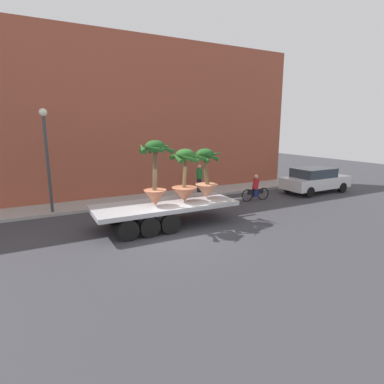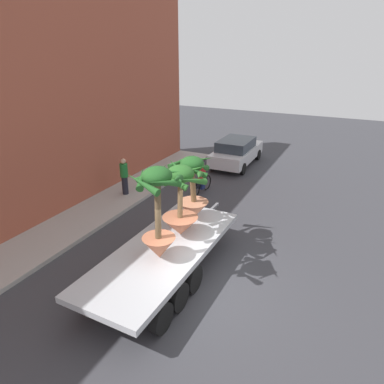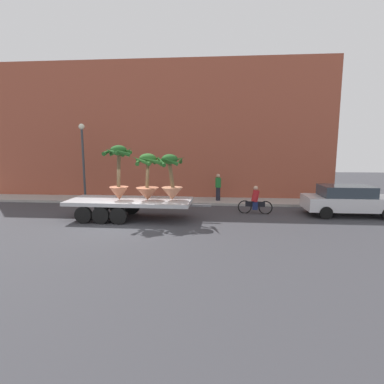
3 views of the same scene
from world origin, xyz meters
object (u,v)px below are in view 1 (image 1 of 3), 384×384
object	(u,v)px
flatbed_trailer	(159,209)
pedestrian_near_gate	(199,178)
potted_palm_front	(185,178)
parked_car	(315,180)
potted_palm_middle	(206,175)
cyclist	(256,189)
potted_palm_rear	(155,174)
street_lamp	(46,148)

from	to	relation	value
flatbed_trailer	pedestrian_near_gate	world-z (taller)	pedestrian_near_gate
potted_palm_front	parked_car	distance (m)	10.43
potted_palm_middle	potted_palm_front	world-z (taller)	potted_palm_front
cyclist	potted_palm_front	bearing A→B (deg)	-161.64
flatbed_trailer	potted_palm_rear	size ratio (longest dim) A/B	2.65
pedestrian_near_gate	street_lamp	distance (m)	8.81
parked_car	street_lamp	world-z (taller)	street_lamp
pedestrian_near_gate	potted_palm_front	bearing A→B (deg)	-125.59
flatbed_trailer	cyclist	xyz separation A→B (m)	(6.61, 1.72, -0.10)
flatbed_trailer	cyclist	size ratio (longest dim) A/B	3.85
potted_palm_front	flatbed_trailer	bearing A→B (deg)	176.11
flatbed_trailer	cyclist	distance (m)	6.83
cyclist	flatbed_trailer	bearing A→B (deg)	-165.42
pedestrian_near_gate	potted_palm_middle	bearing A→B (deg)	-116.37
cyclist	street_lamp	xyz separation A→B (m)	(-10.51, 2.28, 2.56)
flatbed_trailer	potted_palm_front	size ratio (longest dim) A/B	3.11
flatbed_trailer	parked_car	size ratio (longest dim) A/B	1.55
potted_palm_middle	parked_car	size ratio (longest dim) A/B	0.49
potted_palm_middle	parked_car	bearing A→B (deg)	10.02
potted_palm_front	parked_car	size ratio (longest dim) A/B	0.50
flatbed_trailer	street_lamp	xyz separation A→B (m)	(-3.89, 4.00, 2.46)
flatbed_trailer	potted_palm_middle	world-z (taller)	potted_palm_middle
parked_car	potted_palm_rear	bearing A→B (deg)	-170.99
flatbed_trailer	potted_palm_rear	distance (m)	1.57
cyclist	parked_car	xyz separation A→B (m)	(4.79, -0.03, 0.16)
potted_palm_front	parked_car	world-z (taller)	potted_palm_front
parked_car	cyclist	bearing A→B (deg)	179.60
cyclist	pedestrian_near_gate	size ratio (longest dim) A/B	1.08
street_lamp	potted_palm_middle	bearing A→B (deg)	-32.21
street_lamp	potted_palm_rear	bearing A→B (deg)	-48.47
potted_palm_rear	potted_palm_front	world-z (taller)	potted_palm_rear
street_lamp	potted_palm_front	bearing A→B (deg)	-38.73
potted_palm_front	cyclist	distance (m)	5.87
potted_palm_rear	cyclist	world-z (taller)	potted_palm_rear
cyclist	potted_palm_middle	bearing A→B (deg)	-159.11
potted_palm_rear	parked_car	bearing A→B (deg)	9.01
potted_palm_middle	potted_palm_front	bearing A→B (deg)	-171.84
potted_palm_rear	street_lamp	xyz separation A→B (m)	(-3.68, 4.15, 0.92)
street_lamp	parked_car	bearing A→B (deg)	-8.59
cyclist	street_lamp	distance (m)	11.05
potted_palm_front	cyclist	world-z (taller)	potted_palm_front
cyclist	street_lamp	world-z (taller)	street_lamp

